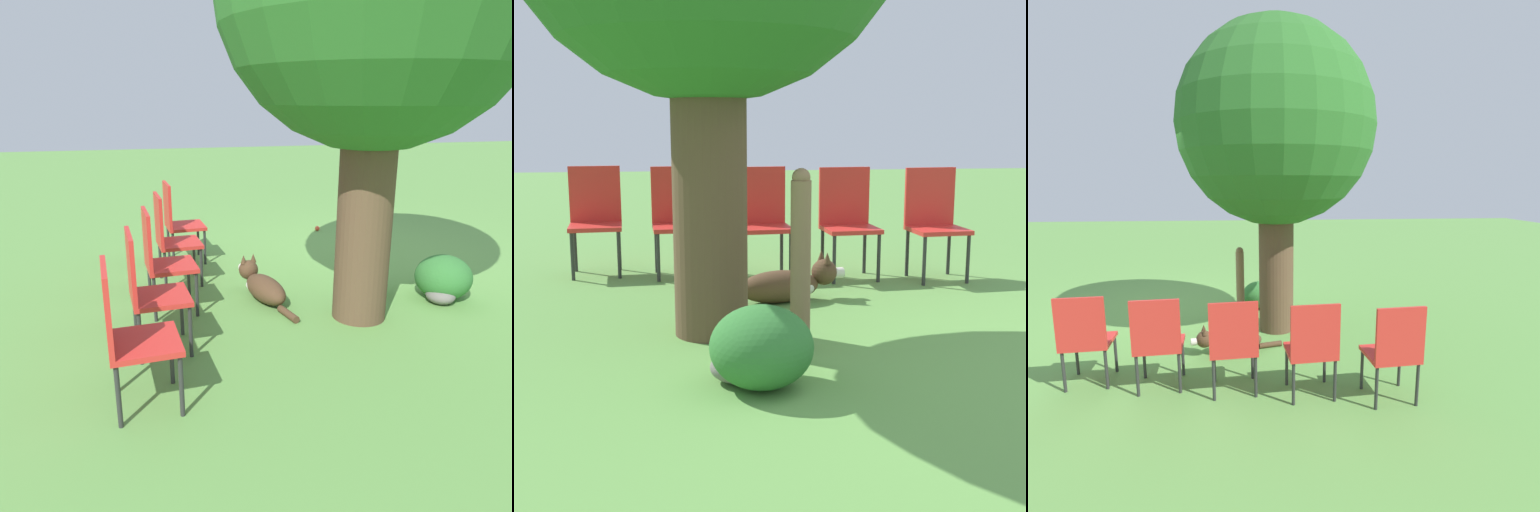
{
  "view_description": "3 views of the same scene",
  "coord_description": "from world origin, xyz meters",
  "views": [
    {
      "loc": [
        2.51,
        4.93,
        1.81
      ],
      "look_at": [
        1.47,
        0.65,
        0.43
      ],
      "focal_mm": 35.0,
      "sensor_mm": 36.0,
      "label": 1
    },
    {
      "loc": [
        -3.64,
        1.42,
        1.33
      ],
      "look_at": [
        1.38,
        0.79,
        0.35
      ],
      "focal_mm": 50.0,
      "sensor_mm": 36.0,
      "label": 2
    },
    {
      "loc": [
        5.83,
        0.89,
        1.97
      ],
      "look_at": [
        0.68,
        1.34,
        1.0
      ],
      "focal_mm": 28.0,
      "sensor_mm": 36.0,
      "label": 3
    }
  ],
  "objects": [
    {
      "name": "fence_post",
      "position": [
        0.25,
        0.75,
        0.54
      ],
      "size": [
        0.12,
        0.12,
        1.06
      ],
      "color": "#846647",
      "rests_on": "ground_plane"
    },
    {
      "name": "red_chair_2",
      "position": [
        2.34,
        0.73,
        0.52
      ],
      "size": [
        0.45,
        0.47,
        0.93
      ],
      "rotation": [
        0.0,
        0.0,
        3.21
      ],
      "color": "red",
      "rests_on": "ground_plane"
    },
    {
      "name": "low_shrub",
      "position": [
        -0.27,
        1.03,
        0.21
      ],
      "size": [
        0.52,
        0.52,
        0.42
      ],
      "color": "#337533",
      "rests_on": "ground_plane"
    },
    {
      "name": "tennis_ball",
      "position": [
        -0.01,
        -1.66,
        0.03
      ],
      "size": [
        0.07,
        0.07,
        0.07
      ],
      "color": "#E54C33",
      "rests_on": "ground_plane"
    },
    {
      "name": "garden_rock",
      "position": [
        -0.18,
        1.15,
        0.08
      ],
      "size": [
        0.26,
        0.28,
        0.16
      ],
      "color": "slate",
      "rests_on": "ground_plane"
    },
    {
      "name": "red_chair_4",
      "position": [
        2.61,
        2.15,
        0.52
      ],
      "size": [
        0.45,
        0.47,
        0.93
      ],
      "rotation": [
        0.0,
        0.0,
        3.21
      ],
      "color": "red",
      "rests_on": "ground_plane"
    },
    {
      "name": "ground_plane",
      "position": [
        0.0,
        0.0,
        0.0
      ],
      "size": [
        30.0,
        30.0,
        0.0
      ],
      "primitive_type": "plane",
      "color": "#609947"
    },
    {
      "name": "red_chair_3",
      "position": [
        2.47,
        1.44,
        0.52
      ],
      "size": [
        0.45,
        0.47,
        0.93
      ],
      "rotation": [
        0.0,
        0.0,
        3.21
      ],
      "color": "red",
      "rests_on": "ground_plane"
    },
    {
      "name": "oak_tree",
      "position": [
        0.69,
        1.24,
        2.6
      ],
      "size": [
        2.46,
        2.46,
        3.88
      ],
      "color": "brown",
      "rests_on": "ground_plane"
    },
    {
      "name": "red_chair_0",
      "position": [
        2.06,
        -0.69,
        0.52
      ],
      "size": [
        0.45,
        0.47,
        0.93
      ],
      "rotation": [
        0.0,
        0.0,
        3.21
      ],
      "color": "red",
      "rests_on": "ground_plane"
    },
    {
      "name": "red_chair_1",
      "position": [
        2.2,
        0.02,
        0.52
      ],
      "size": [
        0.45,
        0.47,
        0.93
      ],
      "rotation": [
        0.0,
        0.0,
        3.21
      ],
      "color": "red",
      "rests_on": "ground_plane"
    },
    {
      "name": "dog",
      "position": [
        1.41,
        0.65,
        0.13
      ],
      "size": [
        0.4,
        1.06,
        0.36
      ],
      "rotation": [
        0.0,
        0.0,
        4.94
      ],
      "color": "#513823",
      "rests_on": "ground_plane"
    }
  ]
}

